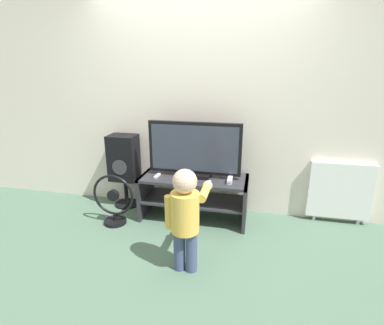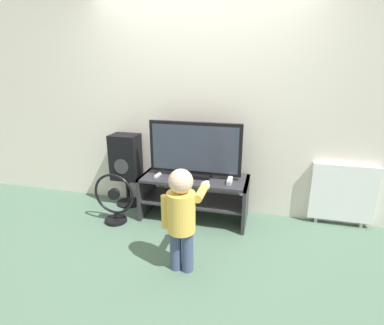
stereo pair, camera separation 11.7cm
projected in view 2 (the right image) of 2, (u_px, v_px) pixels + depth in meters
name	position (u px, v px, depth m)	size (l,w,h in m)	color
ground_plane	(189.00, 228.00, 3.32)	(16.00, 16.00, 0.00)	#4C6B56
wall_back	(201.00, 104.00, 3.46)	(10.00, 0.06, 2.60)	silver
tv_stand	(194.00, 191.00, 3.45)	(1.22, 0.51, 0.51)	#2D2D33
television	(195.00, 150.00, 3.32)	(1.04, 0.20, 0.63)	black
game_console	(230.00, 181.00, 3.22)	(0.05, 0.16, 0.05)	white
remote_primary	(158.00, 175.00, 3.42)	(0.04, 0.13, 0.03)	white
child	(182.00, 212.00, 2.49)	(0.36, 0.52, 0.93)	#3F4C72
speaker_tower	(126.00, 159.00, 3.73)	(0.34, 0.31, 0.92)	black
floor_fan	(114.00, 201.00, 3.38)	(0.48, 0.25, 0.59)	black
radiator	(343.00, 193.00, 3.29)	(0.67, 0.08, 0.71)	white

